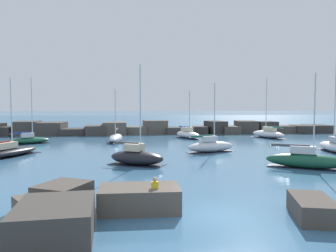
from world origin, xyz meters
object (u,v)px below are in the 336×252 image
Objects in this scene: person_on_rocks at (155,192)px; sailboat_moored_2 at (136,157)px; sailboat_moored_7 at (29,140)px; sailboat_moored_8 at (211,146)px; sailboat_moored_0 at (188,134)px; sailboat_moored_6 at (268,134)px; sailboat_moored_1 at (8,151)px; sailboat_moored_4 at (116,138)px; sailboat_moored_5 at (306,160)px; sailboat_moored_3 at (336,146)px.

sailboat_moored_2 is at bearing 93.89° from person_on_rocks.
sailboat_moored_7 is at bearing 130.02° from sailboat_moored_2.
sailboat_moored_7 is at bearing 155.86° from sailboat_moored_8.
sailboat_moored_2 is 0.97× the size of sailboat_moored_7.
sailboat_moored_0 is 0.86× the size of sailboat_moored_2.
sailboat_moored_6 reaches higher than sailboat_moored_7.
sailboat_moored_8 is (22.04, 1.38, 0.16)m from sailboat_moored_1.
sailboat_moored_4 is at bearing 98.96° from sailboat_moored_2.
sailboat_moored_5 is at bearing -11.77° from sailboat_moored_2.
sailboat_moored_8 is at bearing -130.82° from sailboat_moored_6.
sailboat_moored_3 is at bearing -17.58° from sailboat_moored_7.
sailboat_moored_8 reaches higher than person_on_rocks.
sailboat_moored_5 is at bearing -17.77° from sailboat_moored_1.
sailboat_moored_5 is at bearing -77.12° from sailboat_moored_0.
sailboat_moored_7 is at bearing -166.29° from sailboat_moored_0.
sailboat_moored_6 is at bearing 59.95° from person_on_rocks.
sailboat_moored_4 is 12.07m from sailboat_moored_7.
sailboat_moored_0 is at bearing 13.71° from sailboat_moored_7.
sailboat_moored_8 is (8.55, 7.33, -0.02)m from sailboat_moored_2.
sailboat_moored_4 is 16.61m from sailboat_moored_8.
sailboat_moored_5 reaches higher than sailboat_moored_4.
sailboat_moored_2 reaches higher than person_on_rocks.
sailboat_moored_7 is (-36.84, -4.78, -0.13)m from sailboat_moored_6.
sailboat_moored_1 is at bearing -141.13° from sailboat_moored_0.
sailboat_moored_8 is (-5.99, 10.36, -0.01)m from sailboat_moored_5.
sailboat_moored_3 reaches higher than sailboat_moored_5.
sailboat_moored_1 is 1.02× the size of sailboat_moored_5.
sailboat_moored_7 reaches higher than sailboat_moored_5.
sailboat_moored_1 reaches higher than sailboat_moored_0.
sailboat_moored_6 is at bearing -4.04° from sailboat_moored_0.
sailboat_moored_6 is 1.07× the size of sailboat_moored_7.
sailboat_moored_0 is 0.83× the size of sailboat_moored_7.
sailboat_moored_2 is at bearing -165.69° from sailboat_moored_3.
sailboat_moored_7 is (-38.00, 12.04, -0.11)m from sailboat_moored_3.
sailboat_moored_2 is 23.71m from sailboat_moored_3.
sailboat_moored_4 is 25.09m from sailboat_moored_6.
sailboat_moored_4 is at bearing -159.08° from sailboat_moored_0.
sailboat_moored_0 is 0.99× the size of sailboat_moored_4.
sailboat_moored_8 reaches higher than sailboat_moored_4.
sailboat_moored_2 is at bearing -23.81° from sailboat_moored_1.
sailboat_moored_5 is 4.51× the size of person_on_rocks.
sailboat_moored_2 is 14.85m from sailboat_moored_5.
sailboat_moored_5 is at bearing -59.97° from sailboat_moored_8.
person_on_rocks is (-20.90, -36.13, 0.30)m from sailboat_moored_6.
sailboat_moored_3 reaches higher than sailboat_moored_8.
sailboat_moored_2 reaches higher than sailboat_moored_0.
sailboat_moored_6 is at bearing 74.21° from sailboat_moored_5.
sailboat_moored_1 is 1.04× the size of sailboat_moored_8.
sailboat_moored_5 is at bearing -105.79° from sailboat_moored_6.
sailboat_moored_6 is at bearing 25.36° from sailboat_moored_1.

